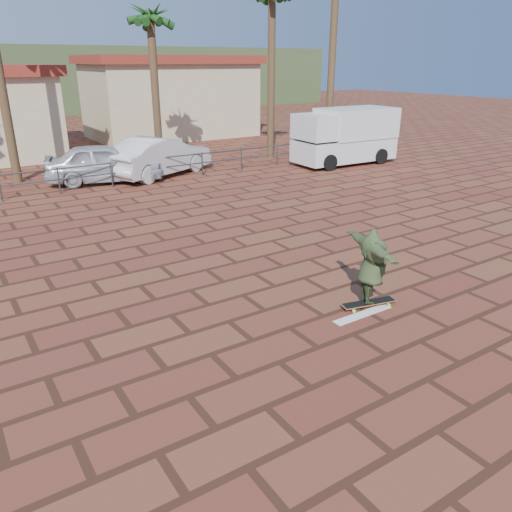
{
  "coord_description": "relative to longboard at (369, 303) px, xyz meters",
  "views": [
    {
      "loc": [
        -5.86,
        -7.38,
        4.68
      ],
      "look_at": [
        -0.46,
        0.9,
        0.8
      ],
      "focal_mm": 35.0,
      "sensor_mm": 36.0,
      "label": 1
    }
  ],
  "objects": [
    {
      "name": "ground",
      "position": [
        -1.02,
        1.03,
        -0.09
      ],
      "size": [
        120.0,
        120.0,
        0.0
      ],
      "primitive_type": "plane",
      "color": "brown",
      "rests_on": "ground"
    },
    {
      "name": "campervan",
      "position": [
        10.02,
        11.68,
        1.27
      ],
      "size": [
        5.07,
        2.35,
        2.59
      ],
      "rotation": [
        0.0,
        0.0,
        -0.04
      ],
      "color": "silver",
      "rests_on": "ground"
    },
    {
      "name": "paint_stripe",
      "position": [
        -0.32,
        -0.17,
        -0.09
      ],
      "size": [
        1.4,
        0.22,
        0.01
      ],
      "primitive_type": "cube",
      "color": "white",
      "rests_on": "ground"
    },
    {
      "name": "longboard",
      "position": [
        0.0,
        0.0,
        0.0
      ],
      "size": [
        1.19,
        0.52,
        0.11
      ],
      "rotation": [
        0.0,
        0.0,
        -0.24
      ],
      "color": "olive",
      "rests_on": "ground"
    },
    {
      "name": "guardrail",
      "position": [
        -1.02,
        13.03,
        0.59
      ],
      "size": [
        24.06,
        0.06,
        1.0
      ],
      "color": "#47494F",
      "rests_on": "ground"
    },
    {
      "name": "car_white",
      "position": [
        1.44,
        14.03,
        0.74
      ],
      "size": [
        5.33,
        3.63,
        1.66
      ],
      "primitive_type": "imported",
      "rotation": [
        0.0,
        0.0,
        1.98
      ],
      "color": "silver",
      "rests_on": "ground"
    },
    {
      "name": "skateboarder",
      "position": [
        -0.0,
        0.0,
        0.8
      ],
      "size": [
        1.08,
        1.99,
        1.56
      ],
      "primitive_type": "imported",
      "rotation": [
        0.0,
        0.0,
        1.26
      ],
      "color": "#344425",
      "rests_on": "longboard"
    },
    {
      "name": "street_sign",
      "position": [
        8.64,
        11.28,
        1.51
      ],
      "size": [
        0.46,
        0.13,
        2.29
      ],
      "rotation": [
        0.0,
        0.0,
        -0.2
      ],
      "color": "gray",
      "rests_on": "ground"
    },
    {
      "name": "palm_center",
      "position": [
        2.48,
        16.53,
        6.27
      ],
      "size": [
        2.4,
        2.4,
        7.75
      ],
      "color": "brown",
      "rests_on": "ground"
    },
    {
      "name": "car_silver",
      "position": [
        -0.93,
        14.03,
        0.7
      ],
      "size": [
        5.01,
        3.16,
        1.59
      ],
      "primitive_type": "imported",
      "rotation": [
        0.0,
        0.0,
        1.27
      ],
      "color": "silver",
      "rests_on": "ground"
    },
    {
      "name": "building_east",
      "position": [
        6.98,
        25.03,
        2.44
      ],
      "size": [
        10.6,
        6.6,
        5.0
      ],
      "color": "beige",
      "rests_on": "ground"
    }
  ]
}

